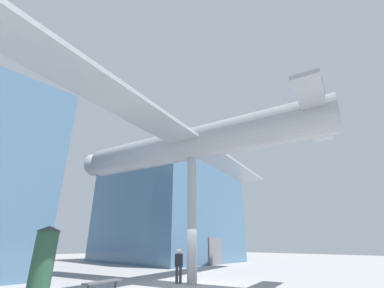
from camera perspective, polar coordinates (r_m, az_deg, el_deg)
ground_plane at (r=13.91m, az=-0.00°, el=-28.75°), size 80.00×80.00×0.00m
glass_pavilion_right at (r=30.11m, az=-5.75°, el=-14.13°), size 10.88×13.62×11.46m
support_pylon_central at (r=13.84m, az=-0.00°, el=-15.83°), size 0.49×0.49×6.24m
suspended_airplane at (r=14.84m, az=-0.48°, el=-0.07°), size 21.78×16.32×2.98m
visitor_person at (r=14.13m, az=-2.96°, el=-24.97°), size 0.43×0.44×1.57m
plaza_bench at (r=11.55m, az=-19.20°, el=-27.12°), size 1.63×0.67×0.50m
info_kiosk at (r=10.74m, az=-30.23°, el=-21.80°), size 0.81×0.81×2.42m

